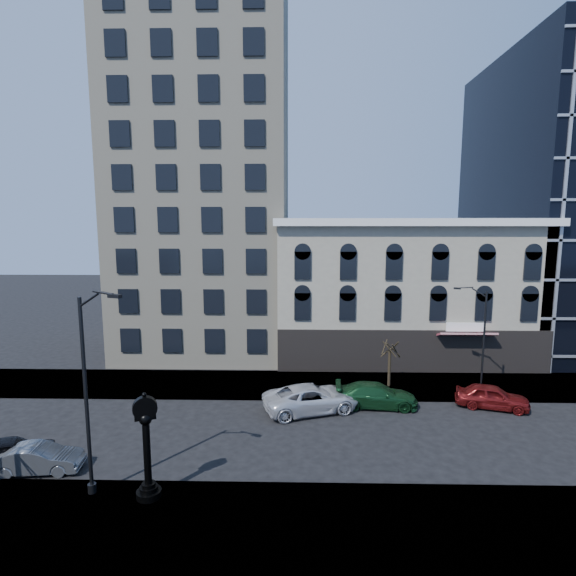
{
  "coord_description": "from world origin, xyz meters",
  "views": [
    {
      "loc": [
        2.63,
        -24.45,
        12.12
      ],
      "look_at": [
        2.0,
        4.0,
        8.0
      ],
      "focal_mm": 28.0,
      "sensor_mm": 36.0,
      "label": 1
    }
  ],
  "objects_px": {
    "street_lamp_near": "(95,340)",
    "car_near_b": "(38,459)",
    "street_clock": "(147,450)",
    "car_near_a": "(9,452)"
  },
  "relations": [
    {
      "from": "street_lamp_near",
      "to": "car_near_b",
      "type": "height_order",
      "value": "street_lamp_near"
    },
    {
      "from": "street_lamp_near",
      "to": "street_clock",
      "type": "bearing_deg",
      "value": 19.41
    },
    {
      "from": "street_lamp_near",
      "to": "car_near_b",
      "type": "distance_m",
      "value": 8.02
    },
    {
      "from": "street_clock",
      "to": "street_lamp_near",
      "type": "xyz_separation_m",
      "value": [
        -2.01,
        0.02,
        4.94
      ]
    },
    {
      "from": "street_clock",
      "to": "car_near_a",
      "type": "xyz_separation_m",
      "value": [
        -7.95,
        2.61,
        -1.56
      ]
    },
    {
      "from": "street_clock",
      "to": "car_near_a",
      "type": "height_order",
      "value": "street_clock"
    },
    {
      "from": "street_clock",
      "to": "street_lamp_near",
      "type": "bearing_deg",
      "value": 159.08
    },
    {
      "from": "street_clock",
      "to": "car_near_b",
      "type": "bearing_deg",
      "value": 140.94
    },
    {
      "from": "street_clock",
      "to": "street_lamp_near",
      "type": "relative_size",
      "value": 0.51
    },
    {
      "from": "car_near_b",
      "to": "street_clock",
      "type": "bearing_deg",
      "value": -115.05
    }
  ]
}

